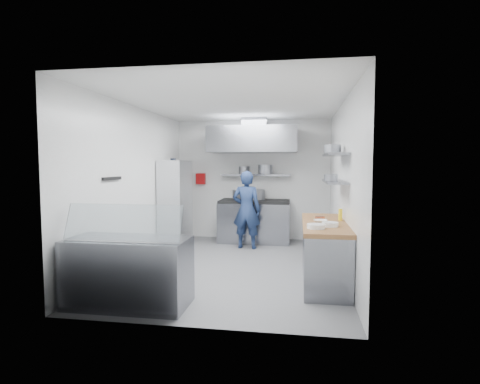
% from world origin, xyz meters
% --- Properties ---
extents(floor, '(5.00, 5.00, 0.00)m').
position_xyz_m(floor, '(0.00, 0.00, 0.00)').
color(floor, '#515153').
rests_on(floor, ground).
extents(ceiling, '(5.00, 5.00, 0.00)m').
position_xyz_m(ceiling, '(0.00, 0.00, 2.80)').
color(ceiling, silver).
rests_on(ceiling, wall_back).
extents(wall_back, '(3.60, 2.80, 0.02)m').
position_xyz_m(wall_back, '(0.00, 2.50, 1.40)').
color(wall_back, white).
rests_on(wall_back, floor).
extents(wall_front, '(3.60, 2.80, 0.02)m').
position_xyz_m(wall_front, '(0.00, -2.50, 1.40)').
color(wall_front, white).
rests_on(wall_front, floor).
extents(wall_left, '(2.80, 5.00, 0.02)m').
position_xyz_m(wall_left, '(-1.80, 0.00, 1.40)').
color(wall_left, white).
rests_on(wall_left, floor).
extents(wall_right, '(2.80, 5.00, 0.02)m').
position_xyz_m(wall_right, '(1.80, 0.00, 1.40)').
color(wall_right, white).
rests_on(wall_right, floor).
extents(gas_range, '(1.60, 0.80, 0.90)m').
position_xyz_m(gas_range, '(0.10, 2.10, 0.45)').
color(gas_range, gray).
rests_on(gas_range, floor).
extents(cooktop, '(1.57, 0.78, 0.06)m').
position_xyz_m(cooktop, '(0.10, 2.10, 0.93)').
color(cooktop, black).
rests_on(cooktop, gas_range).
extents(stock_pot_left, '(0.27, 0.27, 0.20)m').
position_xyz_m(stock_pot_left, '(-0.33, 2.41, 1.06)').
color(stock_pot_left, slate).
rests_on(stock_pot_left, cooktop).
extents(stock_pot_mid, '(0.36, 0.36, 0.24)m').
position_xyz_m(stock_pot_mid, '(0.15, 2.19, 1.08)').
color(stock_pot_mid, slate).
rests_on(stock_pot_mid, cooktop).
extents(over_range_shelf, '(1.60, 0.30, 0.04)m').
position_xyz_m(over_range_shelf, '(0.10, 2.34, 1.52)').
color(over_range_shelf, gray).
rests_on(over_range_shelf, wall_back).
extents(shelf_pot_a, '(0.26, 0.26, 0.18)m').
position_xyz_m(shelf_pot_a, '(-0.19, 2.41, 1.63)').
color(shelf_pot_a, slate).
rests_on(shelf_pot_a, over_range_shelf).
extents(shelf_pot_b, '(0.32, 0.32, 0.22)m').
position_xyz_m(shelf_pot_b, '(0.33, 2.18, 1.65)').
color(shelf_pot_b, slate).
rests_on(shelf_pot_b, over_range_shelf).
extents(extractor_hood, '(1.90, 1.15, 0.55)m').
position_xyz_m(extractor_hood, '(0.10, 1.93, 2.30)').
color(extractor_hood, gray).
rests_on(extractor_hood, wall_back).
extents(hood_duct, '(0.55, 0.55, 0.24)m').
position_xyz_m(hood_duct, '(0.10, 2.15, 2.68)').
color(hood_duct, slate).
rests_on(hood_duct, extractor_hood).
extents(red_firebox, '(0.22, 0.10, 0.26)m').
position_xyz_m(red_firebox, '(-1.25, 2.44, 1.42)').
color(red_firebox, '#A60D0F').
rests_on(red_firebox, wall_back).
extents(chef, '(0.63, 0.44, 1.63)m').
position_xyz_m(chef, '(0.01, 1.41, 0.82)').
color(chef, navy).
rests_on(chef, floor).
extents(wire_rack, '(0.50, 0.90, 1.85)m').
position_xyz_m(wire_rack, '(-1.53, 1.37, 0.93)').
color(wire_rack, silver).
rests_on(wire_rack, floor).
extents(rack_bin_a, '(0.17, 0.21, 0.19)m').
position_xyz_m(rack_bin_a, '(-1.53, 1.07, 0.80)').
color(rack_bin_a, white).
rests_on(rack_bin_a, wire_rack).
extents(rack_bin_b, '(0.15, 0.19, 0.17)m').
position_xyz_m(rack_bin_b, '(-1.53, 1.50, 1.30)').
color(rack_bin_b, yellow).
rests_on(rack_bin_b, wire_rack).
extents(rack_jar, '(0.12, 0.12, 0.18)m').
position_xyz_m(rack_jar, '(-1.48, 1.12, 1.80)').
color(rack_jar, black).
rests_on(rack_jar, wire_rack).
extents(knife_strip, '(0.04, 0.55, 0.05)m').
position_xyz_m(knife_strip, '(-1.78, -0.90, 1.55)').
color(knife_strip, black).
rests_on(knife_strip, wall_left).
extents(prep_counter_base, '(0.62, 2.00, 0.84)m').
position_xyz_m(prep_counter_base, '(1.48, -0.60, 0.42)').
color(prep_counter_base, gray).
rests_on(prep_counter_base, floor).
extents(prep_counter_top, '(0.65, 2.04, 0.06)m').
position_xyz_m(prep_counter_top, '(1.48, -0.60, 0.87)').
color(prep_counter_top, '#956137').
rests_on(prep_counter_top, prep_counter_base).
extents(plate_stack_a, '(0.25, 0.25, 0.06)m').
position_xyz_m(plate_stack_a, '(1.33, -1.19, 0.93)').
color(plate_stack_a, white).
rests_on(plate_stack_a, prep_counter_top).
extents(plate_stack_b, '(0.23, 0.23, 0.06)m').
position_xyz_m(plate_stack_b, '(1.53, -0.99, 0.93)').
color(plate_stack_b, white).
rests_on(plate_stack_b, prep_counter_top).
extents(copper_pan, '(0.15, 0.15, 0.06)m').
position_xyz_m(copper_pan, '(1.42, -0.43, 0.93)').
color(copper_pan, '#C45C37').
rests_on(copper_pan, prep_counter_top).
extents(squeeze_bottle, '(0.06, 0.06, 0.18)m').
position_xyz_m(squeeze_bottle, '(1.73, -0.38, 0.99)').
color(squeeze_bottle, yellow).
rests_on(squeeze_bottle, prep_counter_top).
extents(mixing_bowl, '(0.20, 0.20, 0.05)m').
position_xyz_m(mixing_bowl, '(1.41, -0.70, 0.92)').
color(mixing_bowl, white).
rests_on(mixing_bowl, prep_counter_top).
extents(wall_shelf_lower, '(0.30, 1.30, 0.04)m').
position_xyz_m(wall_shelf_lower, '(1.64, -0.30, 1.50)').
color(wall_shelf_lower, gray).
rests_on(wall_shelf_lower, wall_right).
extents(wall_shelf_upper, '(0.30, 1.30, 0.04)m').
position_xyz_m(wall_shelf_upper, '(1.64, -0.30, 1.92)').
color(wall_shelf_upper, gray).
rests_on(wall_shelf_upper, wall_right).
extents(shelf_pot_c, '(0.20, 0.20, 0.10)m').
position_xyz_m(shelf_pot_c, '(1.57, -0.51, 1.57)').
color(shelf_pot_c, slate).
rests_on(shelf_pot_c, wall_shelf_lower).
extents(shelf_pot_d, '(0.26, 0.26, 0.14)m').
position_xyz_m(shelf_pot_d, '(1.61, -0.16, 2.01)').
color(shelf_pot_d, slate).
rests_on(shelf_pot_d, wall_shelf_upper).
extents(display_case, '(1.50, 0.70, 0.85)m').
position_xyz_m(display_case, '(-1.00, -2.00, 0.42)').
color(display_case, gray).
rests_on(display_case, floor).
extents(display_glass, '(1.47, 0.19, 0.42)m').
position_xyz_m(display_glass, '(-1.00, -2.12, 1.07)').
color(display_glass, silver).
rests_on(display_glass, display_case).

